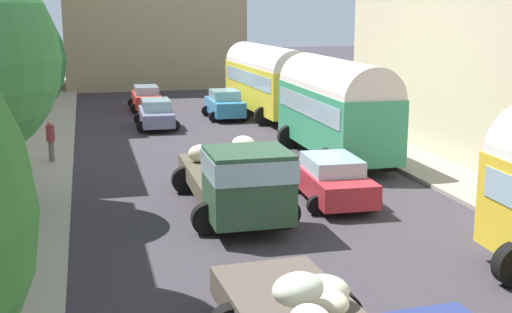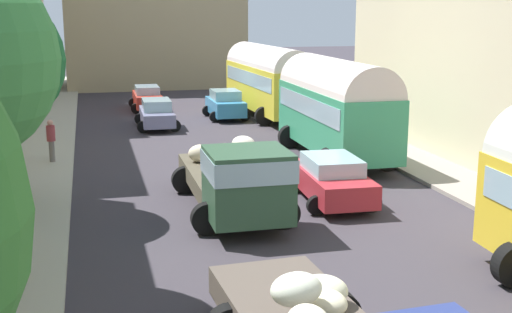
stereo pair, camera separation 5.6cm
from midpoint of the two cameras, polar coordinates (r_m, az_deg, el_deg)
ground_plane at (r=28.29m, az=-2.84°, el=-0.00°), size 154.00×154.00×0.00m
sidewalk_left at (r=27.83m, az=-17.64°, el=-0.64°), size 2.50×70.00×0.14m
sidewalk_right at (r=30.48m, az=10.65°, el=0.84°), size 2.50×70.00×0.14m
building_left_4 at (r=54.75m, az=-20.06°, el=11.95°), size 4.74×11.15×12.58m
building_right_2 at (r=31.11m, az=17.38°, el=9.53°), size 4.97×14.21×9.58m
parked_bus_1 at (r=27.71m, az=6.78°, el=4.39°), size 3.33×8.15×4.09m
parked_bus_2 at (r=38.56m, az=0.97°, el=6.70°), size 3.46×9.71×4.02m
cargo_truck_1 at (r=19.76m, az=-1.56°, el=-1.74°), size 3.10×7.35×2.36m
car_0 at (r=35.25m, az=-8.32°, el=3.59°), size 2.24×4.04×1.48m
car_1 at (r=41.62m, az=-9.11°, el=4.91°), size 2.16×4.05×1.47m
car_2 at (r=21.65m, az=6.47°, el=-1.89°), size 2.45×4.24×1.48m
car_3 at (r=37.91m, az=-2.55°, el=4.41°), size 2.26×3.65×1.61m
pedestrian_0 at (r=18.76m, az=-20.66°, el=-4.07°), size 0.38×0.38×1.73m
pedestrian_3 at (r=27.70m, az=-16.83°, el=1.42°), size 0.45×0.45×1.82m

